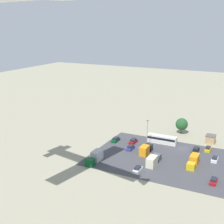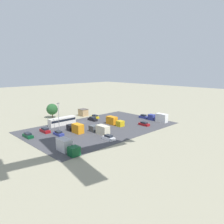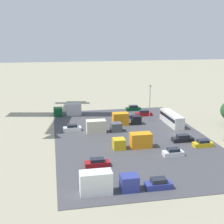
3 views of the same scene
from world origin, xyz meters
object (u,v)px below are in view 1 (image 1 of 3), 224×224
Objects in this scene: bus at (162,139)px; parked_car_6 at (215,159)px; parked_car_3 at (130,148)px; parked_truck_0 at (194,161)px; parked_car_0 at (208,149)px; parked_truck_3 at (95,157)px; parked_car_1 at (133,141)px; parked_truck_2 at (146,150)px; parked_car_2 at (214,181)px; parked_car_8 at (138,169)px; parked_car_4 at (116,140)px; parked_truck_4 at (153,160)px; parked_car_5 at (196,150)px; shed_building at (211,139)px.

parked_car_6 is at bearing 69.47° from bus.
parked_truck_0 is at bearing 172.59° from parked_car_3.
parked_truck_3 is at bearing -140.16° from parked_car_0.
parked_car_0 is at bearing -169.44° from parked_car_1.
parked_truck_2 is (18.90, 12.42, 0.83)m from parked_car_0.
parked_car_2 is at bearing -23.84° from parked_truck_2.
parked_car_2 is at bearing -172.17° from parked_car_8.
parked_car_4 is 0.54× the size of parked_truck_4.
parked_car_5 is 26.51m from parked_car_8.
parked_truck_2 is 0.93× the size of parked_truck_3.
parked_car_0 is at bearing 91.19° from bus.
parked_truck_0 is (-31.37, 7.94, 0.75)m from parked_car_4.
parked_car_8 is (-10.43, 21.30, -0.03)m from parked_car_1.
parked_truck_4 is (13.16, 27.22, -0.16)m from shed_building.
parked_truck_0 is (-23.09, 3.00, 0.79)m from parked_car_3.
parked_car_0 is at bearing -141.45° from parked_car_5.
parked_car_1 reaches higher than parked_car_2.
parked_truck_4 reaches higher than parked_car_3.
parked_truck_2 reaches higher than bus.
parked_car_8 is (-8.86, 14.97, 0.02)m from parked_car_3.
parked_truck_0 is at bearing 86.21° from shed_building.
parked_truck_4 reaches higher than parked_car_4.
parked_car_1 is at bearing -102.27° from parked_truck_3.
parked_car_4 is 0.58× the size of parked_truck_3.
parked_car_4 is at bearing -14.20° from parked_truck_0.
parked_car_0 is 8.79m from parked_car_6.
parked_car_0 is (-16.94, -0.35, -1.01)m from bus.
parked_car_0 is 0.49× the size of parked_truck_4.
parked_car_4 reaches higher than parked_car_8.
parked_car_4 reaches higher than parked_car_6.
parked_car_5 reaches higher than parked_car_4.
parked_car_0 is at bearing -121.72° from parked_car_8.
shed_building is 0.87× the size of parked_car_5.
parked_truck_3 reaches higher than parked_car_3.
parked_car_1 reaches higher than parked_car_0.
shed_building is 0.91× the size of parked_car_2.
parked_truck_3 is (14.32, 25.73, -0.08)m from bus.
parked_car_6 is at bearing -173.50° from parked_car_3.
bus is 1.31× the size of parked_truck_4.
parked_truck_4 is (-3.24, 18.98, -0.24)m from bus.
parked_truck_3 reaches higher than shed_building.
parked_truck_3 reaches higher than parked_truck_2.
parked_car_3 and parked_car_6 have the same top height.
shed_building is 0.36× the size of bus.
parked_truck_4 reaches higher than parked_car_0.
parked_car_4 is 0.57× the size of parked_truck_0.
parked_car_5 is 0.63× the size of parked_truck_2.
parked_truck_0 is 31.54m from parked_truck_3.
bus is 13.55m from parked_car_5.
parked_car_4 is 15.71m from parked_truck_2.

